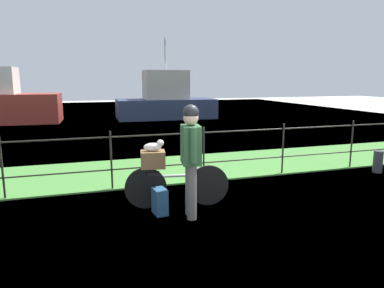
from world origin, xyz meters
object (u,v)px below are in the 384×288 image
(wooden_crate, at_px, (153,159))
(mooring_bollard, at_px, (378,162))
(bicycle_main, at_px, (176,186))
(cyclist_person, at_px, (191,151))
(backpack_on_paving, at_px, (160,201))
(moored_boat_mid, at_px, (166,101))
(terrier_dog, at_px, (154,146))

(wooden_crate, relative_size, mooring_bollard, 0.77)
(bicycle_main, distance_m, cyclist_person, 0.81)
(mooring_bollard, bearing_deg, backpack_on_paving, -169.79)
(bicycle_main, xyz_separation_m, cyclist_person, (0.10, -0.47, 0.65))
(bicycle_main, height_order, moored_boat_mid, moored_boat_mid)
(bicycle_main, distance_m, terrier_dog, 0.74)
(cyclist_person, distance_m, mooring_bollard, 4.88)
(wooden_crate, relative_size, moored_boat_mid, 0.07)
(terrier_dog, bearing_deg, moored_boat_mid, 75.89)
(bicycle_main, relative_size, cyclist_person, 0.99)
(bicycle_main, bearing_deg, terrier_dog, 171.07)
(bicycle_main, relative_size, backpack_on_paving, 4.16)
(wooden_crate, relative_size, cyclist_person, 0.22)
(cyclist_person, distance_m, moored_boat_mid, 13.38)
(bicycle_main, relative_size, terrier_dog, 5.15)
(cyclist_person, bearing_deg, backpack_on_paving, 150.05)
(wooden_crate, height_order, terrier_dog, terrier_dog)
(wooden_crate, xyz_separation_m, mooring_bollard, (5.14, 0.63, -0.55))
(bicycle_main, height_order, cyclist_person, cyclist_person)
(terrier_dog, height_order, backpack_on_paving, terrier_dog)
(terrier_dog, bearing_deg, backpack_on_paving, -87.08)
(cyclist_person, bearing_deg, bicycle_main, 101.52)
(cyclist_person, bearing_deg, moored_boat_mid, 78.24)
(wooden_crate, distance_m, cyclist_person, 0.73)
(wooden_crate, xyz_separation_m, moored_boat_mid, (3.19, 12.57, 0.09))
(terrier_dog, distance_m, cyclist_person, 0.68)
(backpack_on_paving, height_order, mooring_bollard, mooring_bollard)
(wooden_crate, relative_size, terrier_dog, 1.16)
(bicycle_main, relative_size, mooring_bollard, 3.43)
(terrier_dog, bearing_deg, cyclist_person, -50.33)
(cyclist_person, bearing_deg, mooring_bollard, 13.92)
(wooden_crate, bearing_deg, bicycle_main, -8.93)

